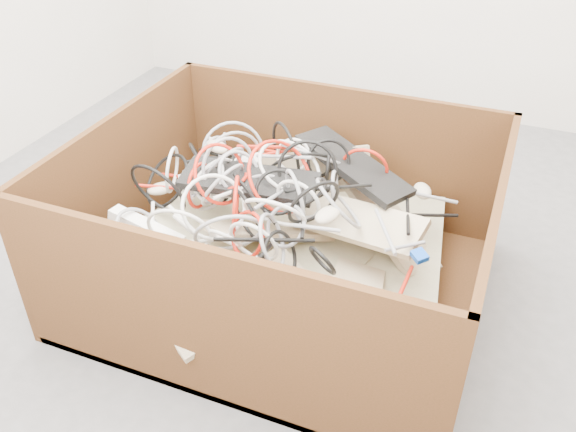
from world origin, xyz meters
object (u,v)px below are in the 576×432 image
at_px(power_strip_left, 220,172).
at_px(vga_plug, 419,256).
at_px(power_strip_right, 146,228).
at_px(cardboard_box, 281,256).

distance_m(power_strip_left, vga_plug, 0.77).
relative_size(power_strip_left, vga_plug, 6.62).
distance_m(power_strip_left, power_strip_right, 0.36).
relative_size(cardboard_box, power_strip_right, 5.06).
bearing_deg(power_strip_right, vga_plug, 16.64).
xyz_separation_m(cardboard_box, power_strip_right, (-0.35, -0.27, 0.20)).
height_order(cardboard_box, power_strip_left, cardboard_box).
bearing_deg(cardboard_box, power_strip_right, -142.29).
height_order(power_strip_left, vga_plug, power_strip_left).
relative_size(cardboard_box, vga_plug, 29.24).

